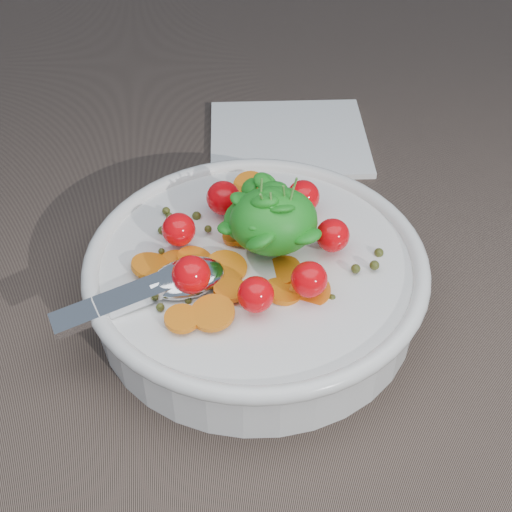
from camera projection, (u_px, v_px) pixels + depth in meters
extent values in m
plane|color=brown|center=(228.00, 334.00, 0.53)|extent=(6.00, 6.00, 0.00)
cylinder|color=white|center=(256.00, 284.00, 0.54)|extent=(0.24, 0.24, 0.05)
torus|color=white|center=(256.00, 261.00, 0.52)|extent=(0.25, 0.25, 0.01)
cylinder|color=white|center=(256.00, 303.00, 0.55)|extent=(0.12, 0.12, 0.01)
cylinder|color=brown|center=(256.00, 284.00, 0.54)|extent=(0.22, 0.22, 0.04)
cylinder|color=orange|center=(283.00, 291.00, 0.50)|extent=(0.03, 0.03, 0.01)
cylinder|color=orange|center=(310.00, 291.00, 0.50)|extent=(0.04, 0.04, 0.01)
cylinder|color=orange|center=(195.00, 259.00, 0.52)|extent=(0.03, 0.03, 0.01)
cylinder|color=orange|center=(239.00, 235.00, 0.54)|extent=(0.03, 0.03, 0.01)
cylinder|color=orange|center=(228.00, 204.00, 0.58)|extent=(0.04, 0.04, 0.01)
cylinder|color=orange|center=(182.00, 319.00, 0.47)|extent=(0.03, 0.03, 0.01)
cylinder|color=orange|center=(243.00, 234.00, 0.54)|extent=(0.03, 0.03, 0.01)
cylinder|color=orange|center=(289.00, 212.00, 0.56)|extent=(0.04, 0.04, 0.01)
cylinder|color=orange|center=(213.00, 313.00, 0.48)|extent=(0.03, 0.03, 0.01)
cylinder|color=orange|center=(230.00, 290.00, 0.49)|extent=(0.02, 0.02, 0.01)
cylinder|color=orange|center=(152.00, 267.00, 0.51)|extent=(0.04, 0.04, 0.02)
cylinder|color=orange|center=(282.00, 272.00, 0.52)|extent=(0.03, 0.04, 0.01)
cylinder|color=orange|center=(173.00, 267.00, 0.52)|extent=(0.03, 0.03, 0.02)
cylinder|color=orange|center=(227.00, 267.00, 0.51)|extent=(0.04, 0.04, 0.01)
cylinder|color=orange|center=(277.00, 240.00, 0.55)|extent=(0.02, 0.03, 0.01)
cylinder|color=orange|center=(250.00, 185.00, 0.59)|extent=(0.04, 0.04, 0.01)
cylinder|color=orange|center=(229.00, 199.00, 0.58)|extent=(0.03, 0.04, 0.01)
sphere|color=#3E4416|center=(191.00, 266.00, 0.52)|extent=(0.01, 0.01, 0.01)
sphere|color=#3E4416|center=(332.00, 298.00, 0.50)|extent=(0.01, 0.01, 0.01)
sphere|color=#3E4416|center=(208.00, 278.00, 0.51)|extent=(0.01, 0.01, 0.01)
sphere|color=#3E4416|center=(356.00, 269.00, 0.51)|extent=(0.01, 0.01, 0.01)
sphere|color=#3E4416|center=(379.00, 253.00, 0.53)|extent=(0.01, 0.01, 0.01)
sphere|color=#3E4416|center=(208.00, 229.00, 0.54)|extent=(0.01, 0.01, 0.01)
sphere|color=#3E4416|center=(160.00, 307.00, 0.49)|extent=(0.01, 0.01, 0.01)
sphere|color=#3E4416|center=(207.00, 304.00, 0.49)|extent=(0.01, 0.01, 0.01)
sphere|color=#3E4416|center=(162.00, 251.00, 0.53)|extent=(0.00, 0.00, 0.00)
sphere|color=#3E4416|center=(271.00, 226.00, 0.55)|extent=(0.00, 0.00, 0.00)
sphere|color=#3E4416|center=(166.00, 211.00, 0.56)|extent=(0.01, 0.01, 0.01)
sphere|color=#3E4416|center=(197.00, 216.00, 0.56)|extent=(0.01, 0.01, 0.01)
sphere|color=#3E4416|center=(162.00, 230.00, 0.55)|extent=(0.01, 0.01, 0.01)
sphere|color=#3E4416|center=(169.00, 216.00, 0.56)|extent=(0.01, 0.01, 0.01)
sphere|color=#3E4416|center=(188.00, 301.00, 0.49)|extent=(0.00, 0.00, 0.00)
sphere|color=#3E4416|center=(374.00, 265.00, 0.51)|extent=(0.01, 0.01, 0.01)
sphere|color=#3E4416|center=(289.00, 214.00, 0.56)|extent=(0.01, 0.01, 0.01)
sphere|color=red|center=(333.00, 235.00, 0.52)|extent=(0.03, 0.03, 0.03)
sphere|color=red|center=(303.00, 197.00, 0.55)|extent=(0.03, 0.03, 0.03)
sphere|color=red|center=(223.00, 198.00, 0.55)|extent=(0.03, 0.03, 0.03)
sphere|color=red|center=(179.00, 230.00, 0.52)|extent=(0.03, 0.03, 0.03)
sphere|color=red|center=(191.00, 275.00, 0.49)|extent=(0.03, 0.03, 0.03)
sphere|color=red|center=(256.00, 295.00, 0.48)|extent=(0.02, 0.02, 0.02)
sphere|color=red|center=(309.00, 279.00, 0.49)|extent=(0.03, 0.03, 0.03)
ellipsoid|color=#1F8B1F|center=(274.00, 221.00, 0.51)|extent=(0.06, 0.06, 0.05)
ellipsoid|color=#1F8B1F|center=(249.00, 221.00, 0.52)|extent=(0.04, 0.04, 0.03)
ellipsoid|color=#1F8B1F|center=(250.00, 186.00, 0.53)|extent=(0.02, 0.02, 0.02)
ellipsoid|color=#1F8B1F|center=(248.00, 213.00, 0.51)|extent=(0.03, 0.03, 0.02)
ellipsoid|color=#1F8B1F|center=(254.00, 205.00, 0.50)|extent=(0.02, 0.02, 0.02)
ellipsoid|color=#1F8B1F|center=(276.00, 198.00, 0.51)|extent=(0.02, 0.02, 0.02)
ellipsoid|color=#1F8B1F|center=(273.00, 202.00, 0.49)|extent=(0.02, 0.02, 0.01)
ellipsoid|color=#1F8B1F|center=(307.00, 236.00, 0.50)|extent=(0.03, 0.03, 0.02)
ellipsoid|color=#1F8B1F|center=(246.00, 212.00, 0.51)|extent=(0.03, 0.03, 0.02)
ellipsoid|color=#1F8B1F|center=(264.00, 210.00, 0.52)|extent=(0.03, 0.03, 0.02)
ellipsoid|color=#1F8B1F|center=(274.00, 205.00, 0.53)|extent=(0.03, 0.03, 0.01)
ellipsoid|color=#1F8B1F|center=(265.00, 182.00, 0.53)|extent=(0.02, 0.03, 0.01)
ellipsoid|color=#1F8B1F|center=(286.00, 205.00, 0.51)|extent=(0.02, 0.02, 0.02)
ellipsoid|color=#1F8B1F|center=(275.00, 196.00, 0.51)|extent=(0.02, 0.02, 0.02)
ellipsoid|color=#1F8B1F|center=(281.00, 209.00, 0.49)|extent=(0.02, 0.02, 0.02)
ellipsoid|color=#1F8B1F|center=(261.00, 240.00, 0.49)|extent=(0.03, 0.03, 0.03)
ellipsoid|color=#1F8B1F|center=(258.00, 223.00, 0.49)|extent=(0.02, 0.03, 0.01)
ellipsoid|color=#1F8B1F|center=(276.00, 202.00, 0.50)|extent=(0.03, 0.03, 0.03)
ellipsoid|color=#1F8B1F|center=(259.00, 239.00, 0.50)|extent=(0.03, 0.03, 0.02)
ellipsoid|color=#1F8B1F|center=(266.00, 204.00, 0.51)|extent=(0.02, 0.02, 0.02)
ellipsoid|color=#1F8B1F|center=(272.00, 190.00, 0.52)|extent=(0.03, 0.03, 0.02)
ellipsoid|color=#1F8B1F|center=(270.00, 210.00, 0.50)|extent=(0.03, 0.03, 0.02)
ellipsoid|color=#1F8B1F|center=(287.00, 200.00, 0.51)|extent=(0.02, 0.02, 0.02)
ellipsoid|color=#1F8B1F|center=(245.00, 201.00, 0.51)|extent=(0.03, 0.03, 0.02)
ellipsoid|color=#1F8B1F|center=(231.00, 227.00, 0.52)|extent=(0.03, 0.03, 0.01)
ellipsoid|color=#1F8B1F|center=(276.00, 199.00, 0.50)|extent=(0.03, 0.03, 0.01)
ellipsoid|color=#1F8B1F|center=(269.00, 200.00, 0.51)|extent=(0.02, 0.03, 0.02)
ellipsoid|color=#1F8B1F|center=(264.00, 202.00, 0.49)|extent=(0.03, 0.03, 0.02)
cylinder|color=#4C8C33|center=(272.00, 221.00, 0.49)|extent=(0.00, 0.01, 0.04)
cylinder|color=#4C8C33|center=(289.00, 202.00, 0.51)|extent=(0.01, 0.00, 0.04)
cylinder|color=#4C8C33|center=(260.00, 207.00, 0.51)|extent=(0.01, 0.01, 0.04)
cylinder|color=#4C8C33|center=(286.00, 209.00, 0.50)|extent=(0.01, 0.00, 0.04)
cylinder|color=#4C8C33|center=(287.00, 214.00, 0.50)|extent=(0.01, 0.01, 0.04)
cylinder|color=#4C8C33|center=(267.00, 211.00, 0.50)|extent=(0.01, 0.01, 0.04)
ellipsoid|color=silver|center=(187.00, 278.00, 0.50)|extent=(0.06, 0.05, 0.02)
cube|color=silver|center=(128.00, 298.00, 0.49)|extent=(0.11, 0.05, 0.02)
cylinder|color=silver|center=(164.00, 285.00, 0.50)|extent=(0.02, 0.02, 0.01)
cube|color=white|center=(289.00, 138.00, 0.72)|extent=(0.17, 0.15, 0.01)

